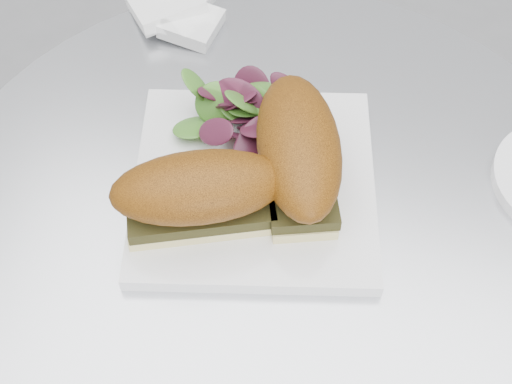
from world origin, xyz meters
TOP-DOWN VIEW (x-y plane):
  - table at (0.00, 0.00)m, footprint 0.70×0.70m
  - plate at (-0.03, 0.02)m, footprint 0.29×0.29m
  - sandwich_left at (-0.06, -0.03)m, footprint 0.18×0.13m
  - sandwich_right at (0.01, 0.04)m, footprint 0.14×0.19m
  - salad at (-0.06, 0.10)m, footprint 0.11×0.11m
  - napkin at (-0.18, 0.24)m, footprint 0.14×0.14m

SIDE VIEW (x-z plane):
  - table at x=0.00m, z-range 0.12..0.85m
  - plate at x=-0.03m, z-range 0.73..0.75m
  - napkin at x=-0.18m, z-range 0.73..0.75m
  - salad at x=-0.06m, z-range 0.75..0.80m
  - sandwich_left at x=-0.06m, z-range 0.75..0.83m
  - sandwich_right at x=0.01m, z-range 0.75..0.83m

